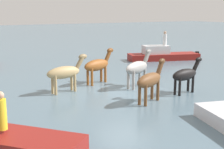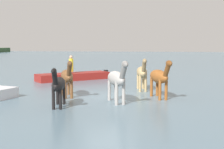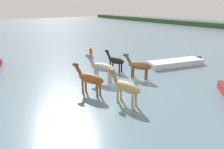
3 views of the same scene
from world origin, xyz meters
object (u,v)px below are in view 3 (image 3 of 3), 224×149
Objects in this scene: horse_chestnut_trailing at (115,60)px; buoy_channel_marker at (91,52)px; horse_gray_outer at (139,65)px; horse_dark_mare at (102,67)px; horse_dun_straggler at (126,87)px; horse_pinto_flank at (90,78)px; boat_skiff_near at (176,64)px.

horse_chestnut_trailing is 1.99× the size of buoy_channel_marker.
horse_dark_mare is at bearing 42.46° from horse_gray_outer.
horse_chestnut_trailing is at bearing -41.91° from horse_dun_straggler.
buoy_channel_marker is (-8.29, 0.48, -0.53)m from horse_gray_outer.
horse_gray_outer is 0.97× the size of horse_pinto_flank.
horse_dun_straggler reaches higher than buoy_channel_marker.
buoy_channel_marker is (-7.83, -4.83, 0.33)m from boat_skiff_near.
horse_gray_outer is at bearing -138.01° from horse_dark_mare.
horse_gray_outer is 0.41× the size of boat_skiff_near.
horse_gray_outer is at bearing 19.96° from boat_skiff_near.
horse_chestnut_trailing reaches higher than boat_skiff_near.
horse_pinto_flank reaches higher than boat_skiff_near.
horse_pinto_flank is (0.36, -4.59, 0.02)m from horse_gray_outer.
horse_dark_mare is 2.16× the size of buoy_channel_marker.
horse_dark_mare is at bearing -23.95° from buoy_channel_marker.
horse_dun_straggler is at bearing 34.75° from boat_skiff_near.
horse_dun_straggler is 11.75m from buoy_channel_marker.
buoy_channel_marker is at bearing -43.37° from boat_skiff_near.
horse_chestnut_trailing is at bearing -84.59° from horse_dark_mare.
horse_pinto_flank reaches higher than horse_chestnut_trailing.
horse_gray_outer is 0.96× the size of horse_dark_mare.
horse_pinto_flank is (-2.37, -1.02, 0.03)m from horse_dun_straggler.
horse_pinto_flank is at bearing 12.47° from horse_dun_straggler.
horse_pinto_flank is 10.04m from buoy_channel_marker.
horse_dun_straggler is 3.95m from horse_dark_mare.
horse_pinto_flank is at bearing 102.81° from horse_dark_mare.
horse_gray_outer is 1.04× the size of horse_chestnut_trailing.
boat_skiff_near is 9.20m from buoy_channel_marker.
horse_dun_straggler reaches higher than boat_skiff_near.
buoy_channel_marker is at bearing -28.24° from horse_gray_outer.
boat_skiff_near is at bearing -120.12° from horse_dark_mare.
horse_pinto_flank is 0.99× the size of horse_dark_mare.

